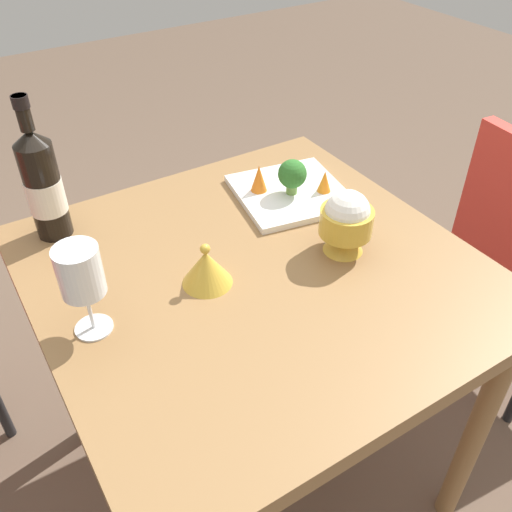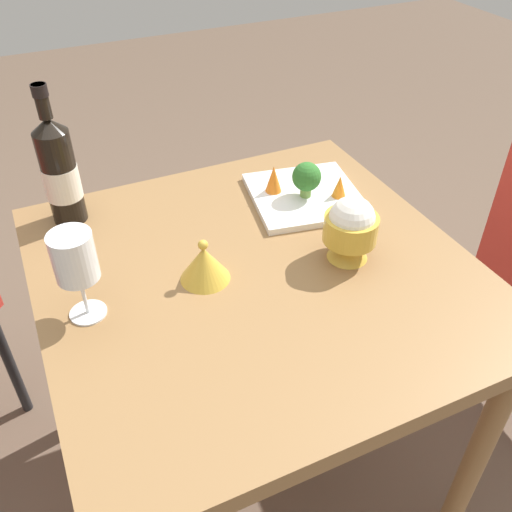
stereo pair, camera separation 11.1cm
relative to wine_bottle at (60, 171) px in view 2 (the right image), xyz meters
The scene contains 10 objects.
ground_plane 0.98m from the wine_bottle, 47.35° to the right, with size 8.00×8.00×0.00m, color brown.
dining_table 0.50m from the wine_bottle, 47.35° to the right, with size 0.86×0.86×0.75m.
wine_bottle is the anchor object (origin of this frame).
wine_glass 0.33m from the wine_bottle, 94.72° to the right, with size 0.08×0.08×0.18m.
rice_bowl 0.63m from the wine_bottle, 37.68° to the right, with size 0.11×0.11×0.14m.
rice_bowl_lid 0.39m from the wine_bottle, 57.74° to the right, with size 0.10×0.10×0.09m.
serving_plate 0.56m from the wine_bottle, 15.80° to the right, with size 0.29×0.29×0.02m.
broccoli_floret 0.55m from the wine_bottle, 17.15° to the right, with size 0.07×0.07×0.09m.
carrot_garnish_left 0.48m from the wine_bottle, 13.28° to the right, with size 0.04×0.04×0.07m.
carrot_garnish_right 0.63m from the wine_bottle, 18.17° to the right, with size 0.03×0.03×0.05m.
Camera 2 is at (-0.36, -0.79, 1.46)m, focal length 38.94 mm.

